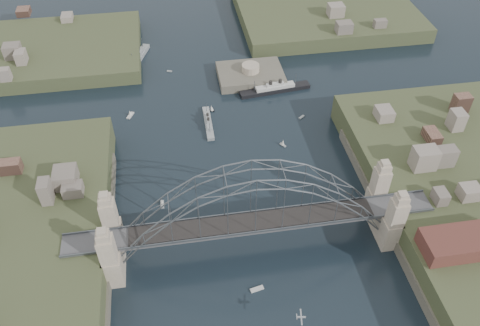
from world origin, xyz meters
name	(u,v)px	position (x,y,z in m)	size (l,w,h in m)	color
ground	(252,245)	(0.00, 0.00, 0.00)	(500.00, 500.00, 0.00)	black
bridge	(253,210)	(0.00, 0.00, 12.32)	(84.00, 13.80, 24.60)	#4B4B4E
shore_east	(480,210)	(57.32, 0.00, 1.97)	(50.50, 90.00, 12.00)	#394124
headland_nw	(57,56)	(-55.00, 95.00, 0.50)	(60.00, 45.00, 9.00)	#394124
headland_ne	(324,15)	(50.00, 110.00, 0.75)	(70.00, 55.00, 9.50)	#394124
fort_island	(250,79)	(12.00, 70.00, -0.34)	(22.00, 16.00, 9.40)	#534F42
wharf_shed	(468,242)	(44.00, -14.00, 10.00)	(20.00, 8.00, 4.00)	#592D26
naval_cruiser_near	(208,123)	(-5.11, 47.09, 0.73)	(2.18, 15.70, 4.71)	#93999B
naval_cruiser_far	(138,57)	(-25.76, 88.52, 0.95)	(8.34, 17.95, 6.12)	#93999B
ocean_liner	(275,89)	(18.69, 61.16, 0.91)	(24.03, 5.96, 5.84)	black
aeroplane	(300,317)	(5.04, -23.74, 7.05)	(1.92, 3.49, 0.51)	#A0A4A7
small_boat_a	(162,203)	(-20.44, 16.20, 0.81)	(1.02, 2.71, 2.38)	beige
small_boat_b	(283,143)	(15.16, 33.93, 0.93)	(1.74, 2.09, 2.38)	beige
small_boat_c	(257,289)	(-1.10, -12.06, 0.15)	(3.11, 1.55, 0.45)	beige
small_boat_d	(302,117)	(23.90, 45.93, 0.15)	(2.10, 1.86, 0.45)	beige
small_boat_e	(130,114)	(-28.66, 55.26, 0.69)	(2.48, 3.58, 2.38)	beige
small_boat_f	(212,108)	(-3.28, 53.76, 1.00)	(1.79, 1.39, 2.38)	beige
small_boat_h	(169,71)	(-15.22, 78.73, 0.15)	(1.89, 1.12, 0.45)	beige
small_boat_i	(374,180)	(35.89, 15.52, 0.82)	(2.73, 1.41, 2.38)	beige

